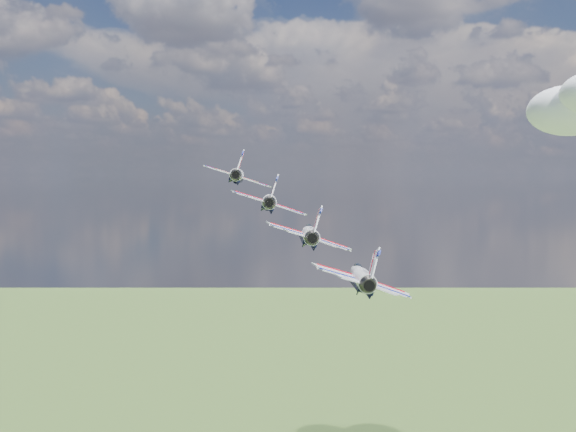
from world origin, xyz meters
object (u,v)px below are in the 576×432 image
at_px(jet_0, 238,175).
at_px(jet_3, 360,275).
at_px(jet_1, 269,201).
at_px(jet_2, 309,233).

xyz_separation_m(jet_0, jet_3, (24.18, -23.01, -9.50)).
bearing_deg(jet_3, jet_1, 112.71).
bearing_deg(jet_2, jet_3, -67.29).
distance_m(jet_1, jet_3, 23.13).
distance_m(jet_2, jet_3, 11.57).
height_order(jet_0, jet_3, jet_0).
bearing_deg(jet_3, jet_2, 112.71).
relative_size(jet_0, jet_3, 1.00).
bearing_deg(jet_1, jet_0, 112.71).
relative_size(jet_1, jet_3, 1.00).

